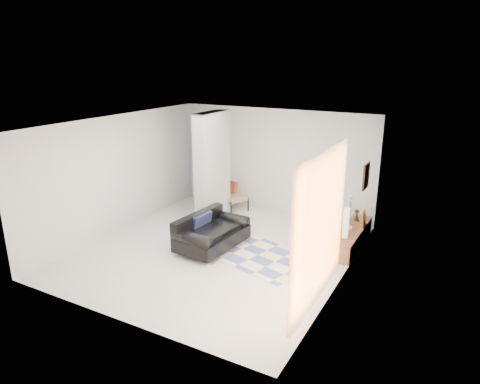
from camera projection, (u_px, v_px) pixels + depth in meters
The scene contains 17 objects.
floor at pixel (217, 250), 9.42m from camera, with size 6.00×6.00×0.00m, color silver.
ceiling at pixel (215, 123), 8.58m from camera, with size 6.00×6.00×0.00m, color white.
wall_back at pixel (274, 161), 11.52m from camera, with size 6.00×6.00×0.00m, color silver.
wall_front at pixel (113, 241), 6.48m from camera, with size 6.00×6.00×0.00m, color silver.
wall_left at pixel (119, 174), 10.25m from camera, with size 6.00×6.00×0.00m, color silver.
wall_right at pixel (346, 211), 7.75m from camera, with size 6.00×6.00×0.00m, color silver.
partition_column at pixel (212, 167), 10.84m from camera, with size 0.35×1.20×2.80m, color #ACB0B3.
hallway_door at pixel (208, 166), 12.55m from camera, with size 0.85×0.06×2.04m, color silver.
curtain at pixel (321, 229), 6.81m from camera, with size 2.55×2.55×0.00m, color #FF9443.
wall_art at pixel (366, 176), 9.08m from camera, with size 0.04×0.45×0.55m, color #341C0E.
media_console at pixel (351, 237), 9.61m from camera, with size 0.45×2.03×0.80m.
loveseat at pixel (210, 233), 9.46m from camera, with size 1.12×1.76×0.76m.
daybed at pixel (223, 192), 12.15m from camera, with size 1.65×1.14×0.77m.
area_rug at pixel (258, 255), 9.17m from camera, with size 2.25×1.50×0.01m, color beige.
cylinder_lamp at pixel (346, 223), 9.01m from camera, with size 0.12×0.12×0.67m, color silver.
bronze_figurine at pixel (357, 215), 10.00m from camera, with size 0.14×0.14×0.28m, color #322316, non-canonical shape.
vase at pixel (349, 227), 9.44m from camera, with size 0.17×0.17×0.18m, color white.
Camera 1 is at (4.54, -7.32, 4.04)m, focal length 32.00 mm.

